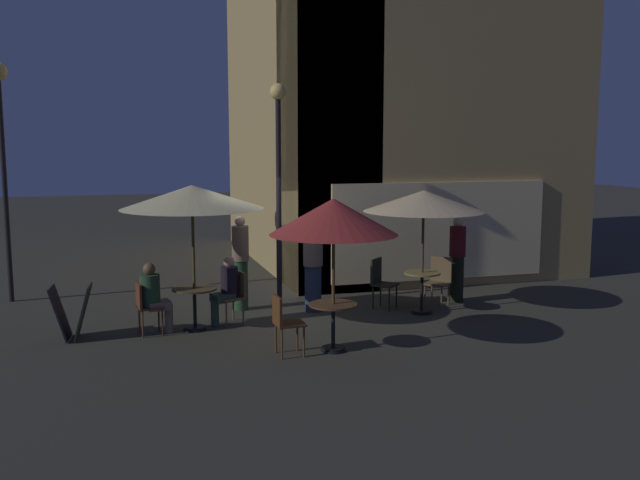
{
  "coord_description": "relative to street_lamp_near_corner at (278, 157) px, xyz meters",
  "views": [
    {
      "loc": [
        -2.86,
        -12.63,
        3.26
      ],
      "look_at": [
        0.7,
        -0.48,
        1.45
      ],
      "focal_mm": 40.65,
      "sensor_mm": 36.0,
      "label": 1
    }
  ],
  "objects": [
    {
      "name": "cafe_table_0",
      "position": [
        2.4,
        -1.34,
        -2.34
      ],
      "size": [
        0.68,
        0.68,
        0.78
      ],
      "color": "black",
      "rests_on": "ground"
    },
    {
      "name": "patron_standing_4",
      "position": [
        -0.77,
        -0.1,
        -1.97
      ],
      "size": [
        0.32,
        0.32,
        1.79
      ],
      "rotation": [
        0.0,
        0.0,
        1.12
      ],
      "color": "#244B2A",
      "rests_on": "ground"
    },
    {
      "name": "patio_umbrella_0",
      "position": [
        2.4,
        -1.34,
        -0.79
      ],
      "size": [
        2.21,
        2.21,
        2.29
      ],
      "color": "black",
      "rests_on": "ground"
    },
    {
      "name": "patron_seated_1",
      "position": [
        -2.47,
        -1.42,
        -2.19
      ],
      "size": [
        0.53,
        0.38,
        1.21
      ],
      "rotation": [
        0.0,
        0.0,
        0.12
      ],
      "color": "gray",
      "rests_on": "ground"
    },
    {
      "name": "street_lamp_down_street",
      "position": [
        -5.05,
        1.87,
        0.51
      ],
      "size": [
        0.36,
        0.36,
        4.68
      ],
      "color": "black",
      "rests_on": "ground"
    },
    {
      "name": "cafe_chair_4",
      "position": [
        -2.61,
        -1.44,
        -2.34
      ],
      "size": [
        0.45,
        0.45,
        0.88
      ],
      "rotation": [
        0.0,
        0.0,
        0.12
      ],
      "color": "#5B2F1C",
      "rests_on": "ground"
    },
    {
      "name": "patio_umbrella_1",
      "position": [
        0.11,
        -3.15,
        -0.82
      ],
      "size": [
        1.95,
        1.95,
        2.35
      ],
      "color": "black",
      "rests_on": "ground"
    },
    {
      "name": "patron_seated_0",
      "position": [
        -1.21,
        -1.12,
        -2.21
      ],
      "size": [
        0.5,
        0.41,
        1.2
      ],
      "rotation": [
        0.0,
        0.0,
        -2.77
      ],
      "color": "#2F4B36",
      "rests_on": "ground"
    },
    {
      "name": "cafe_table_2",
      "position": [
        -1.79,
        -1.34,
        -2.34
      ],
      "size": [
        0.75,
        0.75,
        0.73
      ],
      "color": "black",
      "rests_on": "ground"
    },
    {
      "name": "cafe_chair_3",
      "position": [
        -1.06,
        -1.06,
        -2.33
      ],
      "size": [
        0.55,
        0.55,
        0.92
      ],
      "rotation": [
        0.0,
        0.0,
        -2.77
      ],
      "color": "brown",
      "rests_on": "ground"
    },
    {
      "name": "patron_standing_3",
      "position": [
        0.51,
        -0.6,
        -2.06
      ],
      "size": [
        0.37,
        0.37,
        1.64
      ],
      "rotation": [
        0.0,
        0.0,
        2.38
      ],
      "color": "#2B354D",
      "rests_on": "ground"
    },
    {
      "name": "ground_plane",
      "position": [
        -0.26,
        -0.8,
        -2.88
      ],
      "size": [
        60.0,
        60.0,
        0.0
      ],
      "primitive_type": "plane",
      "color": "#36352B"
    },
    {
      "name": "cafe_building",
      "position": [
        2.66,
        3.42,
        1.75
      ],
      "size": [
        7.01,
        8.59,
        9.28
      ],
      "color": "tan",
      "rests_on": "ground"
    },
    {
      "name": "menu_sandwich_board",
      "position": [
        -3.76,
        -1.36,
        -2.43
      ],
      "size": [
        0.69,
        0.61,
        0.87
      ],
      "rotation": [
        0.0,
        0.0,
        -0.1
      ],
      "color": "black",
      "rests_on": "ground"
    },
    {
      "name": "cafe_table_1",
      "position": [
        0.11,
        -3.15,
        -2.34
      ],
      "size": [
        0.74,
        0.74,
        0.74
      ],
      "color": "black",
      "rests_on": "ground"
    },
    {
      "name": "patio_umbrella_2",
      "position": [
        -1.79,
        -1.34,
        -0.62
      ],
      "size": [
        2.38,
        2.38,
        2.46
      ],
      "color": "black",
      "rests_on": "ground"
    },
    {
      "name": "street_lamp_near_corner",
      "position": [
        0.0,
        0.0,
        0.0
      ],
      "size": [
        0.31,
        0.31,
        4.25
      ],
      "color": "black",
      "rests_on": "ground"
    },
    {
      "name": "cafe_chair_2",
      "position": [
        -0.68,
        -3.19,
        -2.32
      ],
      "size": [
        0.44,
        0.44,
        0.92
      ],
      "rotation": [
        0.0,
        0.0,
        0.04
      ],
      "color": "#573116",
      "rests_on": "ground"
    },
    {
      "name": "cafe_chair_0",
      "position": [
        3.01,
        -0.79,
        -2.33
      ],
      "size": [
        0.61,
        0.61,
        0.94
      ],
      "rotation": [
        0.0,
        0.0,
        -2.41
      ],
      "color": "brown",
      "rests_on": "ground"
    },
    {
      "name": "patron_standing_2",
      "position": [
        3.49,
        -0.58,
        -2.03
      ],
      "size": [
        0.32,
        0.32,
        1.69
      ],
      "rotation": [
        0.0,
        0.0,
        0.61
      ],
      "color": "black",
      "rests_on": "ground"
    },
    {
      "name": "cafe_chair_1",
      "position": [
        1.81,
        -0.73,
        -2.31
      ],
      "size": [
        0.6,
        0.6,
        0.96
      ],
      "rotation": [
        0.0,
        0.0,
        -0.8
      ],
      "color": "black",
      "rests_on": "ground"
    }
  ]
}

